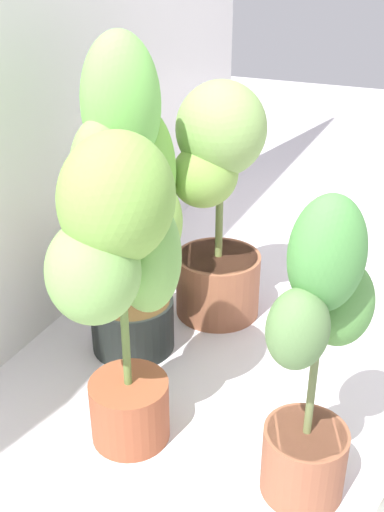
{
  "coord_description": "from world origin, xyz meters",
  "views": [
    {
      "loc": [
        -1.26,
        -0.23,
        1.09
      ],
      "look_at": [
        -0.04,
        0.32,
        0.4
      ],
      "focal_mm": 43.02,
      "sensor_mm": 36.0,
      "label": 1
    }
  ],
  "objects_px": {
    "potted_plant_back_right": "(217,197)",
    "potted_plant_back_center": "(130,196)",
    "potted_plant_front_left": "(317,355)",
    "potted_plant_back_left": "(120,264)"
  },
  "relations": [
    {
      "from": "potted_plant_back_right",
      "to": "potted_plant_back_center",
      "type": "bearing_deg",
      "value": 152.39
    },
    {
      "from": "potted_plant_back_center",
      "to": "potted_plant_back_right",
      "type": "bearing_deg",
      "value": -27.61
    },
    {
      "from": "potted_plant_front_left",
      "to": "potted_plant_back_center",
      "type": "height_order",
      "value": "potted_plant_back_center"
    },
    {
      "from": "potted_plant_back_center",
      "to": "potted_plant_back_left",
      "type": "height_order",
      "value": "potted_plant_back_center"
    },
    {
      "from": "potted_plant_back_right",
      "to": "potted_plant_back_left",
      "type": "xyz_separation_m",
      "value": [
        -0.61,
        -0.02,
        0.07
      ]
    },
    {
      "from": "potted_plant_back_right",
      "to": "potted_plant_back_center",
      "type": "xyz_separation_m",
      "value": [
        -0.27,
        0.14,
        0.08
      ]
    },
    {
      "from": "potted_plant_back_center",
      "to": "potted_plant_back_left",
      "type": "relative_size",
      "value": 1.18
    },
    {
      "from": "potted_plant_back_right",
      "to": "potted_plant_back_left",
      "type": "height_order",
      "value": "potted_plant_back_left"
    },
    {
      "from": "potted_plant_front_left",
      "to": "potted_plant_back_left",
      "type": "distance_m",
      "value": 0.45
    },
    {
      "from": "potted_plant_front_left",
      "to": "potted_plant_back_left",
      "type": "height_order",
      "value": "potted_plant_back_left"
    }
  ]
}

